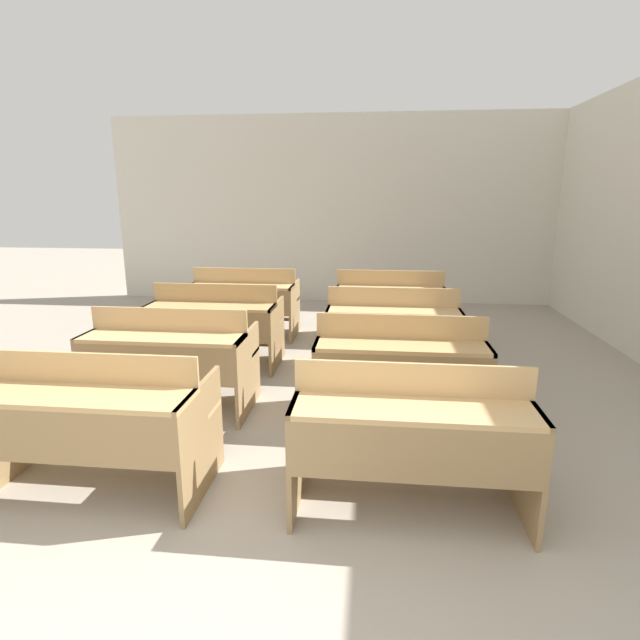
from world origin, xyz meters
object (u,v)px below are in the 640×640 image
(bench_front_left, at_px, (94,418))
(bench_third_right, at_px, (393,327))
(bench_front_right, at_px, (410,432))
(bench_back_left, at_px, (244,300))
(bench_second_left, at_px, (170,356))
(bench_back_right, at_px, (390,303))
(bench_third_left, at_px, (216,322))
(bench_second_right, at_px, (400,365))

(bench_front_left, height_order, bench_third_right, same)
(bench_front_right, bearing_deg, bench_back_left, 118.12)
(bench_second_left, bearing_deg, bench_back_right, 51.17)
(bench_second_left, bearing_deg, bench_back_left, 89.40)
(bench_front_left, xyz_separation_m, bench_second_left, (-0.02, 1.17, 0.00))
(bench_third_left, bearing_deg, bench_second_right, -32.36)
(bench_second_left, height_order, bench_second_right, same)
(bench_front_left, height_order, bench_front_right, same)
(bench_second_left, relative_size, bench_third_left, 1.00)
(bench_second_left, xyz_separation_m, bench_third_left, (0.02, 1.13, 0.00))
(bench_second_left, height_order, bench_back_left, same)
(bench_back_left, bearing_deg, bench_back_right, 0.07)
(bench_third_left, relative_size, bench_back_right, 1.00)
(bench_second_left, distance_m, bench_back_left, 2.28)
(bench_front_left, relative_size, bench_second_right, 1.00)
(bench_front_right, bearing_deg, bench_third_right, 90.62)
(bench_back_right, bearing_deg, bench_front_left, -117.77)
(bench_front_right, height_order, bench_third_right, same)
(bench_second_left, distance_m, bench_third_right, 2.15)
(bench_second_right, bearing_deg, bench_back_right, 90.34)
(bench_front_left, relative_size, bench_second_left, 1.00)
(bench_third_right, height_order, bench_back_left, same)
(bench_second_right, xyz_separation_m, bench_back_left, (-1.83, 2.31, 0.00))
(bench_front_right, xyz_separation_m, bench_third_left, (-1.84, 2.29, 0.00))
(bench_second_right, relative_size, bench_back_left, 1.00)
(bench_front_left, height_order, bench_second_left, same)
(bench_third_right, bearing_deg, bench_second_right, -89.15)
(bench_back_left, xyz_separation_m, bench_back_right, (1.81, 0.00, 0.00))
(bench_second_right, relative_size, bench_back_right, 1.00)
(bench_front_right, bearing_deg, bench_second_left, 148.17)
(bench_second_left, relative_size, bench_second_right, 1.00)
(bench_third_left, bearing_deg, bench_front_left, -90.03)
(bench_third_right, relative_size, bench_back_right, 1.00)
(bench_third_left, xyz_separation_m, bench_back_right, (1.82, 1.15, 0.00))
(bench_front_left, relative_size, bench_front_right, 1.00)
(bench_third_right, distance_m, bench_back_left, 2.15)
(bench_front_right, xyz_separation_m, bench_second_left, (-1.86, 1.15, 0.00))
(bench_second_right, relative_size, bench_third_right, 1.00)
(bench_front_left, distance_m, bench_third_right, 2.92)
(bench_back_left, bearing_deg, bench_second_left, -90.60)
(bench_second_right, distance_m, bench_back_right, 2.31)
(bench_second_right, distance_m, bench_third_right, 1.15)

